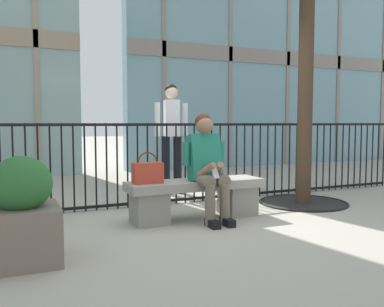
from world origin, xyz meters
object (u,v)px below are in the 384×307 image
at_px(bystander_at_railing, 172,130).
at_px(handbag_on_bench, 148,172).
at_px(planter, 22,214).
at_px(stone_bench, 196,195).
at_px(seated_person_with_phone, 207,163).

bearing_deg(bystander_at_railing, handbag_on_bench, -118.97).
xyz_separation_m(handbag_on_bench, planter, (-1.30, -0.80, -0.18)).
bearing_deg(stone_bench, seated_person_with_phone, -56.64).
bearing_deg(handbag_on_bench, planter, -148.21).
relative_size(stone_bench, handbag_on_bench, 4.67).
bearing_deg(seated_person_with_phone, handbag_on_bench, 169.88).
bearing_deg(seated_person_with_phone, stone_bench, 123.36).
distance_m(handbag_on_bench, bystander_at_railing, 2.05).
distance_m(stone_bench, seated_person_with_phone, 0.41).
bearing_deg(handbag_on_bench, stone_bench, 0.99).
xyz_separation_m(seated_person_with_phone, handbag_on_bench, (-0.66, 0.12, -0.08)).
bearing_deg(bystander_at_railing, stone_bench, -102.64).
xyz_separation_m(handbag_on_bench, bystander_at_railing, (0.97, 1.75, 0.43)).
distance_m(stone_bench, handbag_on_bench, 0.65).
bearing_deg(bystander_at_railing, planter, -131.56).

